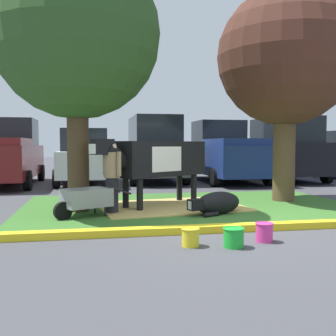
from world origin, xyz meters
TOP-DOWN VIEW (x-y plane):
  - ground_plane at (0.00, 0.00)m, footprint 80.00×80.00m
  - grass_island at (-0.13, 2.23)m, footprint 7.74×5.08m
  - curb_yellow at (-0.13, -0.46)m, footprint 8.94×0.24m
  - hay_bedding at (-0.63, 2.20)m, footprint 3.51×2.83m
  - shade_tree_left at (-2.69, 2.05)m, footprint 3.57×3.57m
  - shade_tree_right at (2.43, 2.72)m, footprint 3.45×3.45m
  - cow_holstein at (-0.90, 2.34)m, footprint 2.80×2.07m
  - calf_lying at (0.14, 1.10)m, footprint 1.32×0.88m
  - person_handler at (-1.99, 1.56)m, footprint 0.37×0.43m
  - wheelbarrow at (-2.53, 1.28)m, footprint 1.55×1.11m
  - bucket_yellow at (-1.01, -1.29)m, footprint 0.27×0.27m
  - bucket_green at (-0.43, -1.46)m, footprint 0.31×0.31m
  - bucket_pink at (0.14, -1.23)m, footprint 0.28×0.28m
  - pickup_truck_maroon at (-5.43, 8.27)m, footprint 2.23×5.41m
  - hatchback_white at (-2.68, 8.30)m, footprint 2.03×4.41m
  - suv_dark_grey at (-0.05, 8.65)m, footprint 2.13×4.61m
  - pickup_truck_black at (2.72, 8.29)m, footprint 2.23×5.41m
  - suv_black at (5.22, 8.22)m, footprint 2.13×4.61m

SIDE VIEW (x-z plane):
  - ground_plane at x=0.00m, z-range 0.00..0.00m
  - grass_island at x=-0.13m, z-range 0.00..0.02m
  - hay_bedding at x=-0.63m, z-range 0.01..0.04m
  - curb_yellow at x=-0.13m, z-range 0.00..0.12m
  - bucket_yellow at x=-1.01m, z-range 0.01..0.27m
  - bucket_green at x=-0.43m, z-range 0.01..0.29m
  - bucket_pink at x=0.14m, z-range 0.01..0.29m
  - calf_lying at x=0.14m, z-range 0.00..0.48m
  - wheelbarrow at x=-2.53m, z-range 0.07..0.70m
  - person_handler at x=-1.99m, z-range 0.05..1.56m
  - hatchback_white at x=-2.68m, z-range -0.03..1.99m
  - pickup_truck_maroon at x=-5.43m, z-range -0.10..2.32m
  - pickup_truck_black at x=2.72m, z-range -0.10..2.32m
  - cow_holstein at x=-0.90m, z-range 0.33..1.90m
  - suv_dark_grey at x=-0.05m, z-range 0.01..2.53m
  - suv_black at x=5.22m, z-range 0.01..2.53m
  - shade_tree_right at x=2.43m, z-range 0.93..6.31m
  - shade_tree_left at x=-2.69m, z-range 0.97..6.53m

